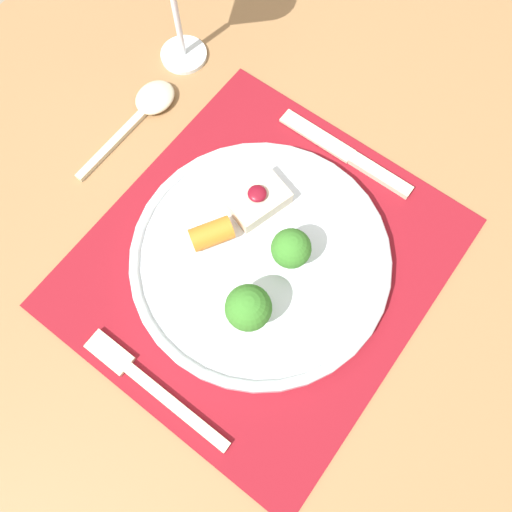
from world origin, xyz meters
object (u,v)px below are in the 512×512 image
dinner_plate (256,258)px  spoon (148,105)px  fork (147,382)px  knife (354,159)px

dinner_plate → spoon: (0.09, 0.24, -0.01)m
dinner_plate → spoon: bearing=70.0°
dinner_plate → fork: dinner_plate is taller
dinner_plate → spoon: size_ratio=1.71×
fork → spoon: spoon is taller
knife → spoon: size_ratio=1.08×
knife → spoon: spoon is taller
fork → knife: 0.36m
knife → spoon: (-0.09, 0.25, 0.00)m
dinner_plate → spoon: dinner_plate is taller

